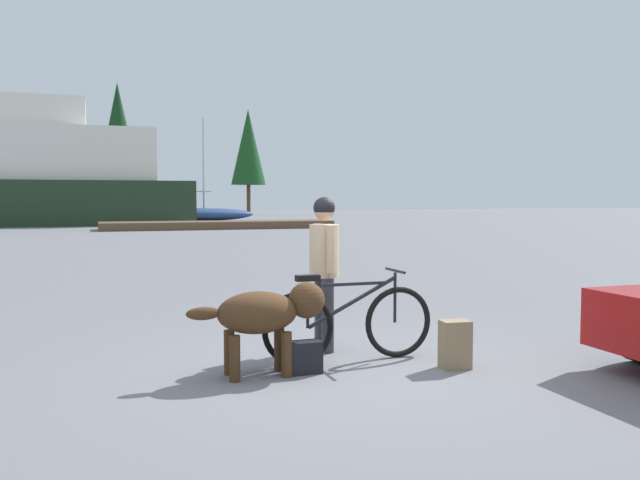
{
  "coord_description": "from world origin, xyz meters",
  "views": [
    {
      "loc": [
        -2.21,
        -5.98,
        1.66
      ],
      "look_at": [
        0.24,
        1.18,
        1.18
      ],
      "focal_mm": 37.52,
      "sensor_mm": 36.0,
      "label": 1
    }
  ],
  "objects_px": {
    "person_cyclist": "(324,259)",
    "dog": "(267,313)",
    "backpack": "(455,344)",
    "bicycle": "(348,323)",
    "sailboat_moored": "(204,214)",
    "handbag_pannier": "(304,357)",
    "ferry_boat": "(4,178)"
  },
  "relations": [
    {
      "from": "handbag_pannier",
      "to": "backpack",
      "type": "bearing_deg",
      "value": -11.76
    },
    {
      "from": "handbag_pannier",
      "to": "person_cyclist",
      "type": "bearing_deg",
      "value": 59.54
    },
    {
      "from": "ferry_boat",
      "to": "dog",
      "type": "bearing_deg",
      "value": -80.48
    },
    {
      "from": "person_cyclist",
      "to": "dog",
      "type": "bearing_deg",
      "value": -137.03
    },
    {
      "from": "person_cyclist",
      "to": "ferry_boat",
      "type": "xyz_separation_m",
      "value": [
        -7.33,
        37.92,
        1.86
      ]
    },
    {
      "from": "sailboat_moored",
      "to": "dog",
      "type": "bearing_deg",
      "value": -98.31
    },
    {
      "from": "bicycle",
      "to": "sailboat_moored",
      "type": "bearing_deg",
      "value": 82.89
    },
    {
      "from": "bicycle",
      "to": "sailboat_moored",
      "type": "distance_m",
      "value": 41.57
    },
    {
      "from": "person_cyclist",
      "to": "sailboat_moored",
      "type": "xyz_separation_m",
      "value": [
        5.22,
        40.7,
        -0.51
      ]
    },
    {
      "from": "dog",
      "to": "sailboat_moored",
      "type": "xyz_separation_m",
      "value": [
        6.06,
        41.49,
        -0.09
      ]
    },
    {
      "from": "sailboat_moored",
      "to": "bicycle",
      "type": "bearing_deg",
      "value": -97.11
    },
    {
      "from": "person_cyclist",
      "to": "backpack",
      "type": "xyz_separation_m",
      "value": [
        0.95,
        -1.14,
        -0.76
      ]
    },
    {
      "from": "backpack",
      "to": "ferry_boat",
      "type": "relative_size",
      "value": 0.02
    },
    {
      "from": "bicycle",
      "to": "sailboat_moored",
      "type": "height_order",
      "value": "sailboat_moored"
    },
    {
      "from": "handbag_pannier",
      "to": "sailboat_moored",
      "type": "bearing_deg",
      "value": 82.18
    },
    {
      "from": "ferry_boat",
      "to": "bicycle",
      "type": "bearing_deg",
      "value": -79.11
    },
    {
      "from": "person_cyclist",
      "to": "ferry_boat",
      "type": "relative_size",
      "value": 0.08
    },
    {
      "from": "handbag_pannier",
      "to": "ferry_boat",
      "type": "bearing_deg",
      "value": 100.01
    },
    {
      "from": "person_cyclist",
      "to": "backpack",
      "type": "height_order",
      "value": "person_cyclist"
    },
    {
      "from": "backpack",
      "to": "sailboat_moored",
      "type": "relative_size",
      "value": 0.06
    },
    {
      "from": "bicycle",
      "to": "handbag_pannier",
      "type": "relative_size",
      "value": 5.72
    },
    {
      "from": "person_cyclist",
      "to": "ferry_boat",
      "type": "height_order",
      "value": "ferry_boat"
    },
    {
      "from": "person_cyclist",
      "to": "handbag_pannier",
      "type": "xyz_separation_m",
      "value": [
        -0.49,
        -0.84,
        -0.85
      ]
    },
    {
      "from": "dog",
      "to": "ferry_boat",
      "type": "relative_size",
      "value": 0.06
    },
    {
      "from": "bicycle",
      "to": "sailboat_moored",
      "type": "relative_size",
      "value": 0.25
    },
    {
      "from": "sailboat_moored",
      "to": "person_cyclist",
      "type": "bearing_deg",
      "value": -97.3
    },
    {
      "from": "bicycle",
      "to": "dog",
      "type": "bearing_deg",
      "value": -165.25
    },
    {
      "from": "person_cyclist",
      "to": "handbag_pannier",
      "type": "relative_size",
      "value": 5.22
    },
    {
      "from": "person_cyclist",
      "to": "handbag_pannier",
      "type": "height_order",
      "value": "person_cyclist"
    },
    {
      "from": "sailboat_moored",
      "to": "ferry_boat",
      "type": "bearing_deg",
      "value": -167.48
    },
    {
      "from": "person_cyclist",
      "to": "backpack",
      "type": "bearing_deg",
      "value": -50.07
    },
    {
      "from": "backpack",
      "to": "ferry_boat",
      "type": "distance_m",
      "value": 40.01
    }
  ]
}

